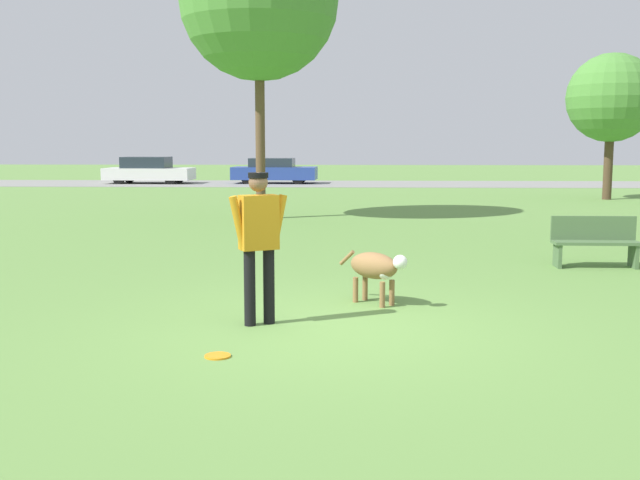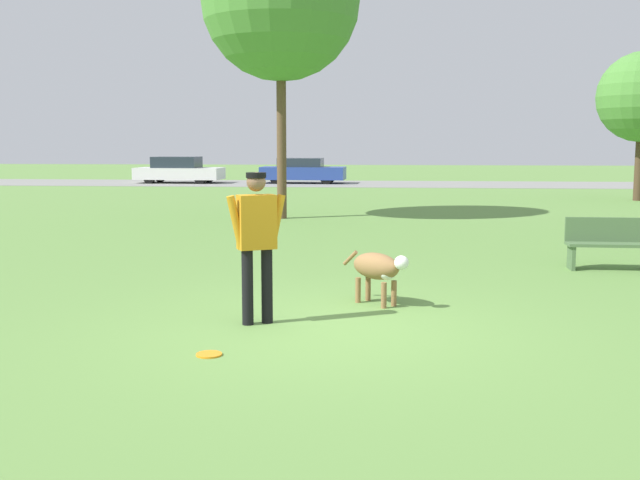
{
  "view_description": "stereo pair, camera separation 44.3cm",
  "coord_description": "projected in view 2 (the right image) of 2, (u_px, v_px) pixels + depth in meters",
  "views": [
    {
      "loc": [
        0.25,
        -8.13,
        2.07
      ],
      "look_at": [
        -0.1,
        0.75,
        0.9
      ],
      "focal_mm": 42.0,
      "sensor_mm": 36.0,
      "label": 1
    },
    {
      "loc": [
        0.69,
        -8.1,
        2.07
      ],
      "look_at": [
        -0.1,
        0.75,
        0.9
      ],
      "focal_mm": 42.0,
      "sensor_mm": 36.0,
      "label": 2
    }
  ],
  "objects": [
    {
      "name": "frisbee",
      "position": [
        209.0,
        354.0,
        7.3
      ],
      "size": [
        0.25,
        0.25,
        0.02
      ],
      "color": "orange",
      "rests_on": "ground_plane"
    },
    {
      "name": "parked_car_blue",
      "position": [
        303.0,
        171.0,
        37.45
      ],
      "size": [
        4.25,
        1.87,
        1.27
      ],
      "rotation": [
        0.0,
        0.0,
        -0.04
      ],
      "color": "#284293",
      "rests_on": "ground_plane"
    },
    {
      "name": "ground_plane",
      "position": [
        323.0,
        329.0,
        8.33
      ],
      "size": [
        120.0,
        120.0,
        0.0
      ],
      "primitive_type": "plane",
      "color": "#608C42"
    },
    {
      "name": "dog",
      "position": [
        378.0,
        268.0,
        9.51
      ],
      "size": [
        0.9,
        0.84,
        0.68
      ],
      "rotation": [
        0.0,
        0.0,
        5.54
      ],
      "color": "olive",
      "rests_on": "ground_plane"
    },
    {
      "name": "park_bench",
      "position": [
        610.0,
        242.0,
        12.18
      ],
      "size": [
        1.4,
        0.42,
        0.84
      ],
      "rotation": [
        0.0,
        0.0,
        -0.01
      ],
      "color": "#4C6B42",
      "rests_on": "ground_plane"
    },
    {
      "name": "person",
      "position": [
        257.0,
        234.0,
        8.44
      ],
      "size": [
        0.66,
        0.39,
        1.73
      ],
      "rotation": [
        0.0,
        0.0,
        0.47
      ],
      "color": "black",
      "rests_on": "ground_plane"
    },
    {
      "name": "parked_car_white",
      "position": [
        179.0,
        170.0,
        37.74
      ],
      "size": [
        4.37,
        1.98,
        1.33
      ],
      "rotation": [
        0.0,
        0.0,
        -0.03
      ],
      "color": "white",
      "rests_on": "ground_plane"
    },
    {
      "name": "tree_mid_center",
      "position": [
        281.0,
        1.0,
        19.63
      ],
      "size": [
        4.18,
        4.18,
        7.84
      ],
      "color": "brown",
      "rests_on": "ground_plane"
    },
    {
      "name": "far_road_strip",
      "position": [
        373.0,
        184.0,
        36.96
      ],
      "size": [
        120.0,
        6.0,
        0.01
      ],
      "color": "gray",
      "rests_on": "ground_plane"
    }
  ]
}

